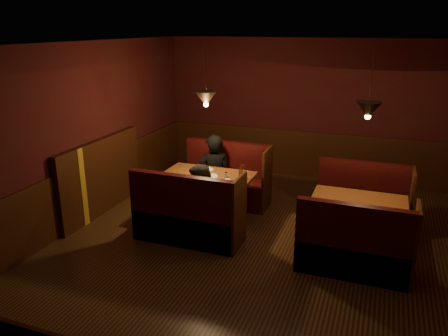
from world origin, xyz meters
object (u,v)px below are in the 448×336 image
(diner_a, at_px, (214,161))
(diner_b, at_px, (202,192))
(main_bench_near, at_px, (188,220))
(second_bench_near, at_px, (354,252))
(second_bench_far, at_px, (362,206))
(main_bench_far, at_px, (226,184))
(second_table, at_px, (358,212))
(main_table, at_px, (208,185))

(diner_a, height_order, diner_b, diner_a)
(main_bench_near, xyz_separation_m, second_bench_near, (2.41, -0.07, -0.02))
(second_bench_far, relative_size, second_bench_near, 1.00)
(main_bench_far, distance_m, second_table, 2.58)
(diner_b, bearing_deg, diner_a, 116.72)
(diner_a, bearing_deg, second_table, 139.44)
(diner_a, distance_m, diner_b, 1.29)
(main_bench_near, bearing_deg, main_bench_far, 90.00)
(main_bench_far, bearing_deg, diner_a, -125.57)
(second_table, height_order, diner_a, diner_a)
(main_table, relative_size, diner_b, 0.99)
(main_bench_far, height_order, second_table, main_bench_far)
(main_bench_far, relative_size, second_bench_near, 1.12)
(second_bench_far, bearing_deg, second_bench_near, -90.00)
(main_bench_far, xyz_separation_m, second_table, (2.38, -0.97, 0.20))
(main_bench_far, xyz_separation_m, diner_b, (0.15, -1.47, 0.40))
(main_bench_near, xyz_separation_m, diner_b, (0.15, 0.22, 0.40))
(second_bench_near, xyz_separation_m, diner_b, (-2.26, 0.29, 0.42))
(second_table, xyz_separation_m, second_bench_near, (0.03, -0.79, -0.22))
(second_table, xyz_separation_m, diner_b, (-2.23, -0.50, 0.20))
(main_table, relative_size, diner_a, 0.89)
(main_bench_far, height_order, second_bench_near, main_bench_far)
(main_bench_near, relative_size, diner_a, 0.98)
(second_bench_far, distance_m, diner_b, 2.64)
(main_bench_far, distance_m, diner_a, 0.55)
(main_table, height_order, diner_a, diner_a)
(main_bench_far, distance_m, second_bench_near, 2.99)
(main_bench_near, distance_m, diner_b, 0.48)
(main_bench_far, relative_size, second_table, 1.23)
(main_table, bearing_deg, main_bench_near, -88.85)
(main_table, distance_m, diner_a, 0.68)
(main_table, xyz_separation_m, second_bench_far, (2.43, 0.67, -0.28))
(main_bench_far, relative_size, second_bench_far, 1.12)
(main_bench_far, bearing_deg, main_table, -91.15)
(main_bench_near, bearing_deg, diner_b, 55.98)
(main_bench_far, relative_size, main_bench_near, 1.00)
(main_bench_far, height_order, diner_b, diner_b)
(main_bench_near, relative_size, diner_b, 1.08)
(second_table, relative_size, diner_a, 0.79)
(main_table, distance_m, main_bench_near, 0.88)
(second_table, bearing_deg, main_bench_far, 157.88)
(main_bench_far, bearing_deg, second_bench_near, -36.13)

